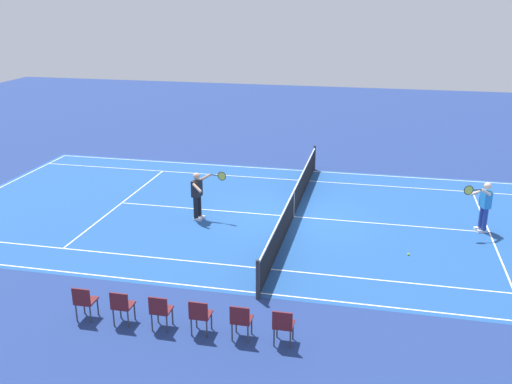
{
  "coord_description": "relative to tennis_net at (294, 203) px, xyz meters",
  "views": [
    {
      "loc": [
        -2.72,
        18.28,
        7.26
      ],
      "look_at": [
        1.27,
        0.27,
        0.9
      ],
      "focal_mm": 40.21,
      "sensor_mm": 36.0,
      "label": 1
    }
  ],
  "objects": [
    {
      "name": "ground_plane",
      "position": [
        0.0,
        0.0,
        -0.49
      ],
      "size": [
        60.0,
        60.0,
        0.0
      ],
      "primitive_type": "plane",
      "color": "navy"
    },
    {
      "name": "court_slab",
      "position": [
        0.0,
        0.0,
        -0.49
      ],
      "size": [
        24.2,
        11.4,
        0.0
      ],
      "primitive_type": "cube",
      "color": "#1E4C93",
      "rests_on": "ground_plane"
    },
    {
      "name": "court_line_markings",
      "position": [
        0.0,
        0.0,
        -0.49
      ],
      "size": [
        23.85,
        11.05,
        0.01
      ],
      "color": "white",
      "rests_on": "ground_plane"
    },
    {
      "name": "tennis_net",
      "position": [
        0.0,
        0.0,
        0.0
      ],
      "size": [
        0.1,
        11.7,
        1.08
      ],
      "color": "#2D2D33",
      "rests_on": "ground_plane"
    },
    {
      "name": "tennis_player_near",
      "position": [
        3.13,
        0.9,
        0.44
      ],
      "size": [
        1.15,
        0.76,
        1.7
      ],
      "color": "black",
      "rests_on": "ground_plane"
    },
    {
      "name": "tennis_player_far",
      "position": [
        -6.14,
        -0.05,
        0.44
      ],
      "size": [
        0.96,
        0.88,
        1.7
      ],
      "color": "navy",
      "rests_on": "ground_plane"
    },
    {
      "name": "tennis_ball",
      "position": [
        -3.79,
        2.34,
        -0.46
      ],
      "size": [
        0.07,
        0.07,
        0.07
      ],
      "primitive_type": "sphere",
      "color": "#CCE01E",
      "rests_on": "ground_plane"
    },
    {
      "name": "spectator_chair_0",
      "position": [
        -0.97,
        7.63,
        0.03
      ],
      "size": [
        0.44,
        0.44,
        0.88
      ],
      "color": "#38383D",
      "rests_on": "ground_plane"
    },
    {
      "name": "spectator_chair_1",
      "position": [
        -0.02,
        7.63,
        0.03
      ],
      "size": [
        0.44,
        0.44,
        0.88
      ],
      "color": "#38383D",
      "rests_on": "ground_plane"
    },
    {
      "name": "spectator_chair_2",
      "position": [
        0.92,
        7.63,
        0.03
      ],
      "size": [
        0.44,
        0.44,
        0.88
      ],
      "color": "#38383D",
      "rests_on": "ground_plane"
    },
    {
      "name": "spectator_chair_3",
      "position": [
        1.86,
        7.63,
        0.03
      ],
      "size": [
        0.44,
        0.44,
        0.88
      ],
      "color": "#38383D",
      "rests_on": "ground_plane"
    },
    {
      "name": "spectator_chair_4",
      "position": [
        2.8,
        7.63,
        0.03
      ],
      "size": [
        0.44,
        0.44,
        0.88
      ],
      "color": "#38383D",
      "rests_on": "ground_plane"
    },
    {
      "name": "spectator_chair_5",
      "position": [
        3.74,
        7.63,
        0.03
      ],
      "size": [
        0.44,
        0.44,
        0.88
      ],
      "color": "#38383D",
      "rests_on": "ground_plane"
    }
  ]
}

